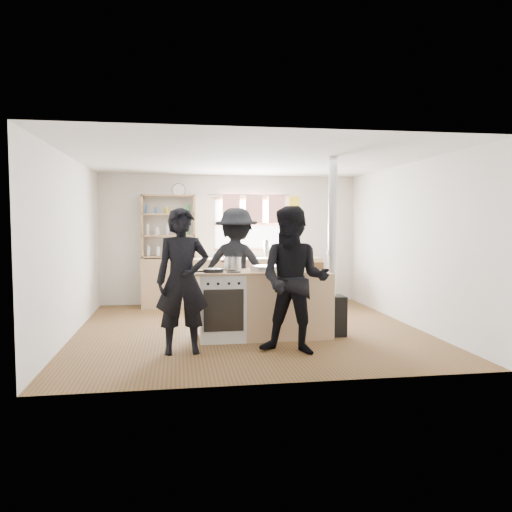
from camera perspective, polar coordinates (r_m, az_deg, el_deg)
name	(u,v)px	position (r m, az deg, el deg)	size (l,w,h in m)	color
ground	(249,330)	(7.49, -0.84, -8.42)	(5.00, 5.00, 0.01)	brown
back_counter	(232,281)	(9.59, -2.72, -2.93)	(3.40, 0.55, 0.90)	tan
shelving_unit	(168,226)	(9.59, -9.98, 3.38)	(1.00, 0.28, 1.20)	tan
thermos	(267,249)	(9.63, 1.21, 0.79)	(0.10, 0.10, 0.33)	silver
cooking_island	(265,304)	(6.89, 1.00, -5.52)	(1.97, 0.64, 0.93)	silver
skillet_greens	(214,270)	(6.61, -4.87, -1.63)	(0.35, 0.35, 0.05)	black
roast_tray	(267,268)	(6.80, 1.26, -1.37)	(0.42, 0.37, 0.07)	silver
stockpot_stove	(232,263)	(6.94, -2.72, -0.84)	(0.25, 0.25, 0.20)	silver
stockpot_counter	(289,262)	(6.96, 3.77, -0.74)	(0.31, 0.31, 0.23)	#B0B0B2
bread_board	(315,267)	(6.86, 6.73, -1.25)	(0.29, 0.21, 0.12)	tan
flue_heater	(332,290)	(7.11, 8.66, -3.84)	(0.35, 0.35, 2.50)	black
person_near_left	(183,281)	(6.09, -8.40, -2.84)	(0.64, 0.42, 1.77)	black
person_near_right	(294,280)	(6.03, 4.37, -2.78)	(0.87, 0.68, 1.79)	black
person_far	(236,267)	(7.68, -2.26, -1.25)	(1.17, 0.67, 1.81)	black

